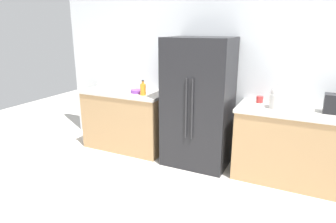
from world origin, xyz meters
name	(u,v)px	position (x,y,z in m)	size (l,w,h in m)	color
kitchen_back_panel	(219,65)	(0.00, 2.00, 1.33)	(5.15, 0.10, 2.67)	silver
counter_left	(126,120)	(-1.34, 1.64, 0.46)	(1.29, 0.63, 0.91)	tan
counter_right	(301,147)	(1.16, 1.64, 0.46)	(1.56, 0.63, 0.91)	tan
refrigerator	(198,103)	(-0.16, 1.61, 0.86)	(0.87, 0.65, 1.72)	black
rice_cooker	(279,98)	(0.85, 1.62, 1.04)	(0.22, 0.22, 0.27)	silver
bottle_a	(143,89)	(-0.95, 1.51, 1.00)	(0.08, 0.08, 0.22)	orange
cup_a	(100,87)	(-1.72, 1.53, 0.96)	(0.09, 0.09, 0.10)	white
cup_b	(260,99)	(0.61, 1.80, 0.95)	(0.08, 0.08, 0.08)	red
bowl_a	(137,91)	(-1.11, 1.61, 0.94)	(0.19, 0.19, 0.05)	purple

